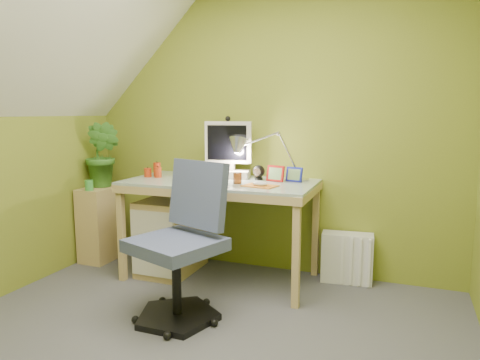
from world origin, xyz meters
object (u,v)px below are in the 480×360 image
(side_ledge, at_px, (101,224))
(potted_plant, at_px, (103,155))
(monitor, at_px, (228,149))
(task_chair, at_px, (176,241))
(radiator, at_px, (347,258))
(desk, at_px, (220,230))
(desk_lamp, at_px, (282,145))

(side_ledge, bearing_deg, potted_plant, 67.21)
(monitor, distance_m, potted_plant, 1.18)
(task_chair, relative_size, radiator, 2.66)
(radiator, bearing_deg, desk, -169.95)
(desk, distance_m, side_ledge, 1.19)
(monitor, height_order, desk_lamp, desk_lamp)
(task_chair, bearing_deg, desk_lamp, 86.23)
(desk_lamp, height_order, side_ledge, desk_lamp)
(desk, height_order, desk_lamp, desk_lamp)
(monitor, relative_size, desk_lamp, 0.85)
(desk, distance_m, radiator, 1.03)
(potted_plant, bearing_deg, radiator, 5.15)
(side_ledge, distance_m, potted_plant, 0.63)
(desk, height_order, monitor, monitor)
(desk_lamp, relative_size, potted_plant, 0.95)
(desk_lamp, distance_m, radiator, 1.03)
(desk_lamp, bearing_deg, desk, -162.65)
(monitor, xyz_separation_m, potted_plant, (-1.17, -0.10, -0.08))
(desk, distance_m, monitor, 0.66)
(potted_plant, bearing_deg, side_ledge, -112.79)
(side_ledge, distance_m, task_chair, 1.47)
(task_chair, bearing_deg, radiator, 67.98)
(desk_lamp, relative_size, side_ledge, 0.84)
(side_ledge, xyz_separation_m, radiator, (2.16, 0.24, -0.14))
(desk, bearing_deg, monitor, 89.36)
(desk_lamp, xyz_separation_m, task_chair, (-0.42, -0.96, -0.55))
(side_ledge, bearing_deg, monitor, 7.32)
(potted_plant, distance_m, radiator, 2.28)
(monitor, xyz_separation_m, desk_lamp, (0.45, 0.00, 0.04))
(side_ledge, relative_size, task_chair, 0.64)
(desk, height_order, potted_plant, potted_plant)
(task_chair, distance_m, radiator, 1.44)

